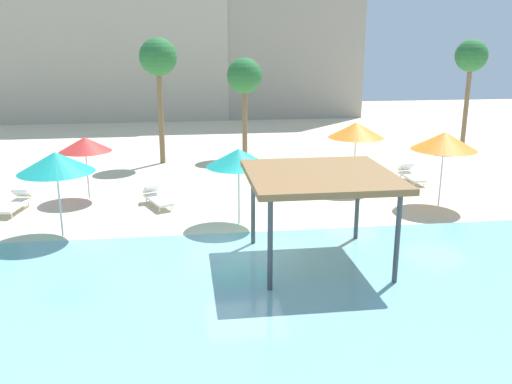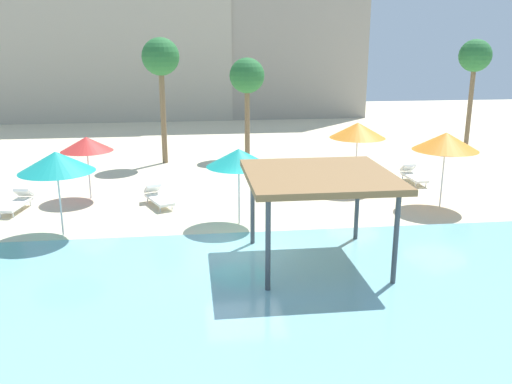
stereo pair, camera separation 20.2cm
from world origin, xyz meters
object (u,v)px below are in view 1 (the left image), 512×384
object	(u,v)px
beach_umbrella_red_3	(85,144)
palm_tree_2	(245,78)
beach_umbrella_teal_2	(239,158)
lounge_chair_0	(411,175)
beach_umbrella_orange_5	(444,141)
beach_umbrella_orange_6	(356,130)
lounge_chair_3	(157,197)
palm_tree_0	(471,58)
beach_umbrella_teal_1	(56,162)
shade_pavilion	(320,179)
palm_tree_3	(158,60)
lounge_chair_1	(16,203)

from	to	relation	value
beach_umbrella_red_3	palm_tree_2	distance (m)	10.71
beach_umbrella_teal_2	lounge_chair_0	world-z (taller)	beach_umbrella_teal_2
beach_umbrella_red_3	beach_umbrella_orange_5	size ratio (longest dim) A/B	0.88
beach_umbrella_orange_5	beach_umbrella_orange_6	distance (m)	4.01
lounge_chair_3	palm_tree_0	size ratio (longest dim) A/B	0.31
beach_umbrella_teal_1	beach_umbrella_orange_5	bearing A→B (deg)	6.44
beach_umbrella_red_3	lounge_chair_0	bearing A→B (deg)	3.61
lounge_chair_3	beach_umbrella_red_3	bearing A→B (deg)	-138.28
beach_umbrella_teal_2	beach_umbrella_red_3	world-z (taller)	beach_umbrella_teal_2
shade_pavilion	beach_umbrella_teal_2	world-z (taller)	shade_pavilion
beach_umbrella_teal_1	palm_tree_0	distance (m)	25.27
lounge_chair_3	palm_tree_0	distance (m)	21.54
palm_tree_0	shade_pavilion	bearing A→B (deg)	-128.43
beach_umbrella_orange_6	palm_tree_3	size ratio (longest dim) A/B	0.45
beach_umbrella_orange_5	lounge_chair_0	size ratio (longest dim) A/B	1.53
beach_umbrella_orange_6	palm_tree_2	bearing A→B (deg)	119.03
shade_pavilion	beach_umbrella_red_3	world-z (taller)	shade_pavilion
beach_umbrella_red_3	lounge_chair_0	world-z (taller)	beach_umbrella_red_3
beach_umbrella_orange_5	lounge_chair_1	bearing A→B (deg)	174.87
palm_tree_2	beach_umbrella_teal_2	bearing A→B (deg)	-97.60
shade_pavilion	beach_umbrella_red_3	size ratio (longest dim) A/B	1.60
palm_tree_2	palm_tree_0	bearing A→B (deg)	6.28
palm_tree_0	beach_umbrella_teal_1	bearing A→B (deg)	-147.60
shade_pavilion	lounge_chair_0	size ratio (longest dim) A/B	2.14
beach_umbrella_teal_2	lounge_chair_3	distance (m)	4.47
lounge_chair_1	palm_tree_2	size ratio (longest dim) A/B	0.37
lounge_chair_3	palm_tree_0	world-z (taller)	palm_tree_0
beach_umbrella_teal_2	beach_umbrella_orange_5	distance (m)	8.10
beach_umbrella_orange_6	palm_tree_0	xyz separation A→B (m)	(9.71, 8.73, 2.68)
beach_umbrella_teal_1	palm_tree_2	distance (m)	14.23
beach_umbrella_teal_2	lounge_chair_0	xyz separation A→B (m)	(8.43, 4.83, -2.06)
lounge_chair_3	lounge_chair_1	bearing A→B (deg)	-112.60
beach_umbrella_orange_5	palm_tree_2	xyz separation A→B (m)	(-6.49, 10.37, 1.75)
beach_umbrella_teal_2	palm_tree_2	size ratio (longest dim) A/B	0.50
lounge_chair_1	palm_tree_0	bearing A→B (deg)	123.48
beach_umbrella_teal_1	beach_umbrella_orange_5	distance (m)	14.08
beach_umbrella_orange_5	lounge_chair_0	distance (m)	4.36
beach_umbrella_teal_2	palm_tree_2	bearing A→B (deg)	82.40
beach_umbrella_teal_2	beach_umbrella_orange_6	distance (m)	7.00
lounge_chair_0	lounge_chair_3	xyz separation A→B (m)	(-11.41, -2.22, 0.00)
beach_umbrella_orange_5	beach_umbrella_orange_6	xyz separation A→B (m)	(-2.48, 3.15, -0.03)
lounge_chair_0	palm_tree_0	distance (m)	11.71
lounge_chair_3	palm_tree_2	xyz separation A→B (m)	(4.51, 8.87, 3.99)
beach_umbrella_teal_2	beach_umbrella_orange_5	xyz separation A→B (m)	(8.02, 1.12, 0.18)
palm_tree_2	palm_tree_3	xyz separation A→B (m)	(-4.50, -1.13, 0.99)
beach_umbrella_orange_6	lounge_chair_0	distance (m)	3.68
beach_umbrella_red_3	palm_tree_2	size ratio (longest dim) A/B	0.48
beach_umbrella_red_3	palm_tree_0	world-z (taller)	palm_tree_0
palm_tree_3	beach_umbrella_red_3	bearing A→B (deg)	-113.58
beach_umbrella_orange_5	palm_tree_3	distance (m)	14.62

